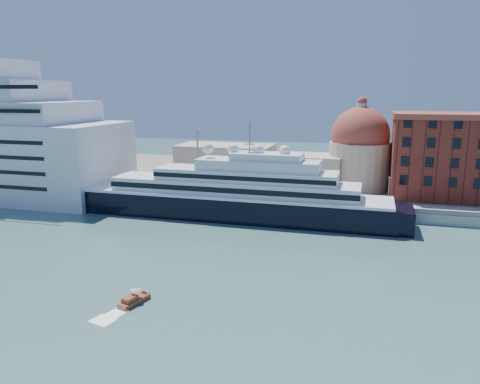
% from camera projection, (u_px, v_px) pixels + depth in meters
% --- Properties ---
extents(ground, '(400.00, 400.00, 0.00)m').
position_uv_depth(ground, '(234.00, 249.00, 93.60)').
color(ground, '#3B6764').
rests_on(ground, ground).
extents(quay, '(180.00, 10.00, 2.50)m').
position_uv_depth(quay, '(270.00, 204.00, 125.31)').
color(quay, gray).
rests_on(quay, ground).
extents(land, '(260.00, 72.00, 2.00)m').
position_uv_depth(land, '(295.00, 178.00, 163.92)').
color(land, slate).
rests_on(land, ground).
extents(quay_fence, '(180.00, 0.10, 1.20)m').
position_uv_depth(quay_fence, '(266.00, 201.00, 120.68)').
color(quay_fence, slate).
rests_on(quay_fence, quay).
extents(superyacht, '(93.29, 12.93, 27.88)m').
position_uv_depth(superyacht, '(215.00, 198.00, 117.31)').
color(superyacht, black).
rests_on(superyacht, ground).
extents(service_barge, '(10.91, 4.21, 2.41)m').
position_uv_depth(service_barge, '(116.00, 209.00, 122.08)').
color(service_barge, white).
rests_on(service_barge, ground).
extents(water_taxi, '(3.12, 5.57, 2.51)m').
position_uv_depth(water_taxi, '(134.00, 300.00, 69.54)').
color(water_taxi, brown).
rests_on(water_taxi, ground).
extents(warehouse, '(43.00, 19.00, 23.25)m').
position_uv_depth(warehouse, '(474.00, 156.00, 125.77)').
color(warehouse, maroon).
rests_on(warehouse, land).
extents(church, '(66.00, 18.00, 25.50)m').
position_uv_depth(church, '(307.00, 158.00, 143.86)').
color(church, beige).
rests_on(church, land).
extents(lamp_posts, '(120.80, 2.40, 18.00)m').
position_uv_depth(lamp_posts, '(223.00, 172.00, 125.21)').
color(lamp_posts, slate).
rests_on(lamp_posts, quay).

